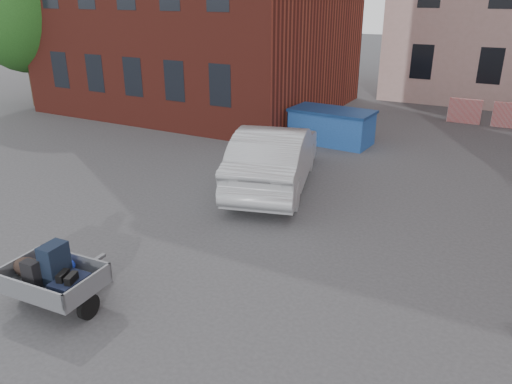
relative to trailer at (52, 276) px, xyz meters
The scene contains 6 objects.
ground 3.05m from the trailer, 49.50° to the left, with size 120.00×120.00×0.00m, color #38383A.
far_building 30.44m from the trailer, 126.65° to the left, with size 6.00×6.00×8.00m, color maroon.
barriers 18.33m from the trailer, 70.43° to the left, with size 4.70×0.18×1.00m.
trailer is the anchor object (origin of this frame).
dumpster 11.87m from the trailer, 87.07° to the left, with size 2.99×1.68×1.22m.
silver_car 7.04m from the trailer, 84.09° to the left, with size 1.82×5.23×1.72m, color #9C9FA3.
Camera 1 is at (4.54, -7.05, 5.07)m, focal length 35.00 mm.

